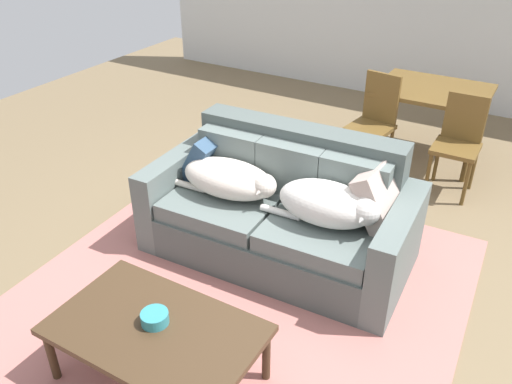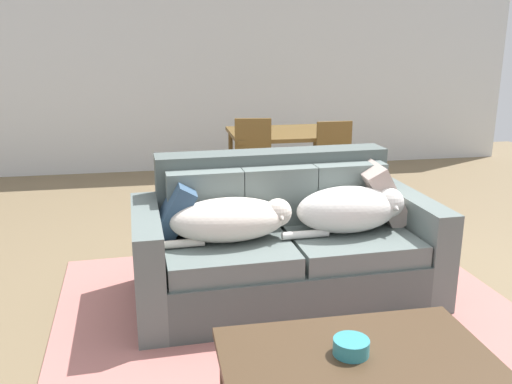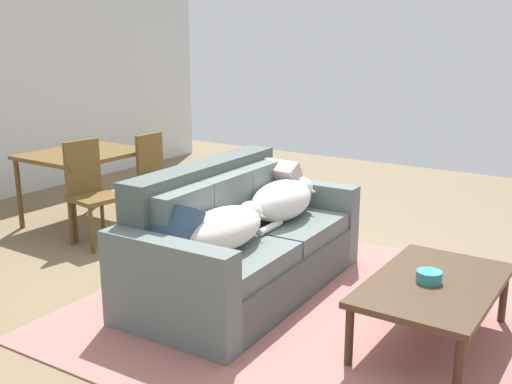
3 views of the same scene
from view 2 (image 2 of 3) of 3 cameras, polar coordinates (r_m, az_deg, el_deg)
ground_plane at (r=3.92m, az=4.57°, el=-10.63°), size 10.00×10.00×0.00m
back_partition at (r=7.45m, az=-3.33°, el=12.78°), size 8.00×0.12×2.70m
area_rug at (r=3.31m, az=5.87°, el=-15.89°), size 3.11×3.40×0.01m
couch at (r=3.82m, az=2.77°, el=-5.45°), size 2.04×1.06×0.95m
dog_on_left_cushion at (r=3.53m, az=-2.50°, el=-2.82°), size 0.91×0.42×0.27m
dog_on_right_cushion at (r=3.73m, az=9.71°, el=-1.74°), size 0.85×0.41×0.31m
throw_pillow_by_left_arm at (r=3.66m, az=-8.45°, el=-1.84°), size 0.29×0.37×0.38m
throw_pillow_by_right_arm at (r=4.02m, az=12.67°, el=-0.07°), size 0.36×0.45×0.44m
coffee_table at (r=2.54m, az=10.41°, el=-17.14°), size 1.18×0.72×0.41m
bowl_on_coffee_table at (r=2.51m, az=9.76°, el=-15.42°), size 0.16×0.16×0.07m
dining_table at (r=6.02m, az=2.65°, el=5.52°), size 1.10×0.91×0.74m
dining_chair_near_left at (r=5.44m, az=-0.27°, el=2.89°), size 0.45×0.45×0.96m
dining_chair_near_right at (r=5.57m, az=8.30°, el=2.93°), size 0.40×0.40×0.92m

